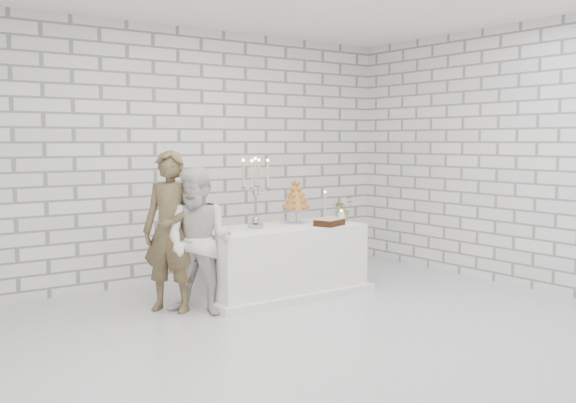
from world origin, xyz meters
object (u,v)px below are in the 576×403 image
object	(u,v)px
bride	(199,241)
candelabra	(256,193)
cake_table	(281,261)
groom	(171,231)
croquembouche	(296,201)

from	to	relation	value
bride	candelabra	size ratio (longest dim) A/B	1.89
bride	candelabra	world-z (taller)	candelabra
cake_table	candelabra	distance (m)	0.81
cake_table	bride	xyz separation A→B (m)	(-1.10, -0.20, 0.34)
groom	candelabra	world-z (taller)	groom
bride	candelabra	distance (m)	0.93
groom	bride	world-z (taller)	groom
groom	candelabra	size ratio (longest dim) A/B	2.10
groom	bride	distance (m)	0.33
cake_table	bride	bearing A→B (deg)	-169.83
cake_table	bride	world-z (taller)	bride
groom	croquembouche	size ratio (longest dim) A/B	3.15
croquembouche	groom	bearing A→B (deg)	-178.15
cake_table	bride	size ratio (longest dim) A/B	1.26
cake_table	candelabra	world-z (taller)	candelabra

